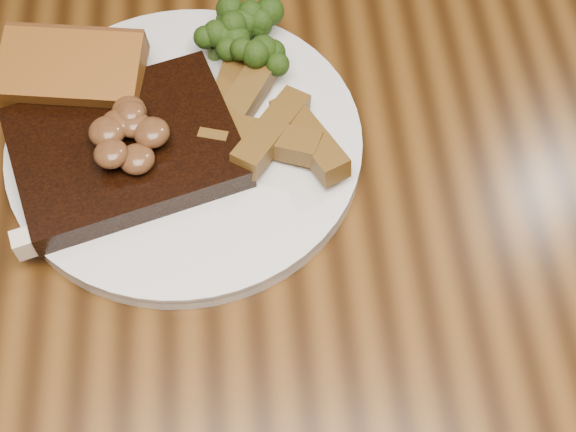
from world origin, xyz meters
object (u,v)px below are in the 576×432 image
steak (126,149)px  potato_wedges (266,123)px  dining_table (272,270)px  plate (186,146)px  garlic_bread (78,87)px

steak → potato_wedges: 0.11m
dining_table → potato_wedges: size_ratio=14.06×
dining_table → potato_wedges: bearing=88.3°
plate → potato_wedges: potato_wedges is taller
plate → garlic_bread: (-0.09, 0.05, 0.02)m
dining_table → steak: bearing=153.1°
steak → garlic_bread: bearing=105.2°
steak → potato_wedges: same height
dining_table → plate: (-0.06, 0.07, 0.10)m
dining_table → garlic_bread: (-0.15, 0.12, 0.12)m
plate → steak: (-0.04, -0.01, 0.02)m
garlic_bread → potato_wedges: size_ratio=0.98×
garlic_bread → potato_wedges: 0.16m
steak → garlic_bread: 0.08m
dining_table → potato_wedges: 0.14m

